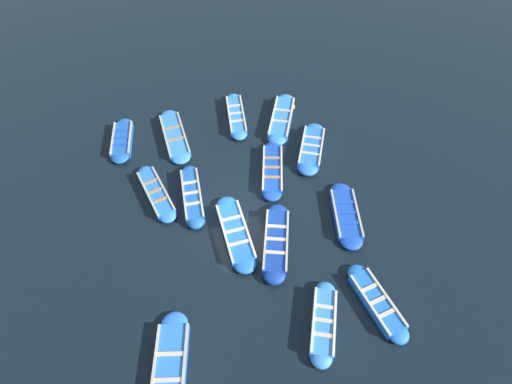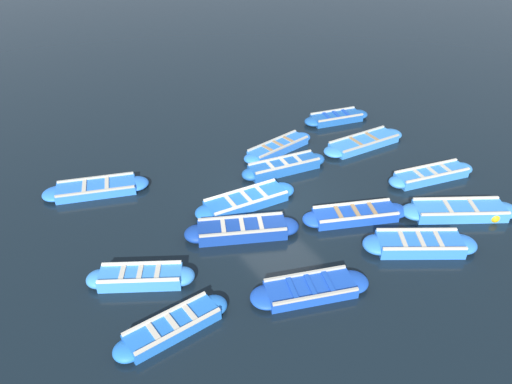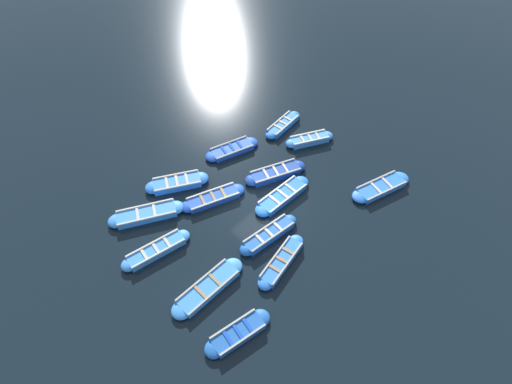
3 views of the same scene
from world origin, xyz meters
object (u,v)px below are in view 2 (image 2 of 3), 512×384
at_px(boat_far_corner, 246,201).
at_px(boat_centre, 242,230).
at_px(boat_outer_right, 284,167).
at_px(boat_broadside, 355,215).
at_px(boat_bow_out, 141,277).
at_px(boat_drifting, 96,189).
at_px(boat_near_quay, 173,327).
at_px(boat_tucked, 459,211).
at_px(boat_alongside, 431,175).
at_px(boat_stern_in, 336,118).
at_px(boat_end_of_row, 364,143).
at_px(boat_inner_gap, 420,244).
at_px(buoy_orange_near, 494,218).
at_px(boat_outer_left, 310,289).
at_px(boat_mid_row, 278,147).

distance_m(boat_far_corner, boat_centre, 1.69).
relative_size(boat_outer_right, boat_far_corner, 0.93).
height_order(boat_broadside, boat_outer_right, boat_outer_right).
relative_size(boat_bow_out, boat_drifting, 0.79).
relative_size(boat_drifting, boat_near_quay, 1.19).
bearing_deg(boat_near_quay, boat_far_corner, 130.45).
xyz_separation_m(boat_tucked, boat_centre, (-3.00, -6.83, 0.02)).
xyz_separation_m(boat_alongside, boat_stern_in, (-5.81, 0.17, -0.01)).
relative_size(boat_stern_in, boat_centre, 0.87).
distance_m(boat_end_of_row, boat_alongside, 3.35).
xyz_separation_m(boat_inner_gap, boat_stern_in, (-8.47, 3.68, -0.03)).
bearing_deg(boat_end_of_row, boat_bow_out, -75.75).
height_order(boat_inner_gap, boat_centre, boat_centre).
bearing_deg(buoy_orange_near, boat_bow_out, -107.59).
bearing_deg(boat_alongside, boat_outer_left, -72.44).
bearing_deg(boat_centre, boat_outer_right, 126.85).
bearing_deg(boat_mid_row, boat_bow_out, -60.52).
bearing_deg(boat_bow_out, boat_alongside, 87.36).
bearing_deg(boat_near_quay, boat_broadside, 99.45).
distance_m(boat_inner_gap, buoy_orange_near, 3.22).
distance_m(boat_bow_out, boat_near_quay, 2.13).
distance_m(boat_broadside, boat_outer_right, 3.84).
relative_size(boat_broadside, boat_near_quay, 1.13).
xyz_separation_m(boat_bow_out, boat_outer_right, (-2.90, 6.98, 0.01)).
relative_size(boat_near_quay, boat_inner_gap, 0.93).
bearing_deg(boat_alongside, boat_outer_right, -127.73).
relative_size(boat_inner_gap, boat_centre, 0.94).
bearing_deg(boat_stern_in, boat_mid_row, -76.48).
relative_size(boat_outer_right, boat_outer_left, 1.01).
height_order(boat_drifting, boat_stern_in, boat_stern_in).
xyz_separation_m(boat_far_corner, boat_centre, (1.38, -0.98, 0.03)).
bearing_deg(buoy_orange_near, boat_alongside, 174.23).
bearing_deg(boat_mid_row, buoy_orange_near, 23.45).
height_order(boat_mid_row, boat_outer_left, boat_mid_row).
distance_m(boat_mid_row, boat_inner_gap, 7.54).
xyz_separation_m(boat_bow_out, boat_tucked, (2.66, 10.40, -0.01)).
bearing_deg(boat_mid_row, boat_end_of_row, 64.99).
bearing_deg(boat_far_corner, buoy_orange_near, 51.35).
relative_size(boat_bow_out, boat_tucked, 0.78).
bearing_deg(boat_broadside, boat_alongside, 95.54).
bearing_deg(boat_tucked, buoy_orange_near, 39.22).
bearing_deg(boat_broadside, boat_stern_in, 145.16).
distance_m(boat_alongside, boat_bow_out, 11.42).
height_order(boat_far_corner, buoy_orange_near, boat_far_corner).
bearing_deg(boat_inner_gap, boat_far_corner, -145.74).
xyz_separation_m(boat_tucked, buoy_orange_near, (0.86, 0.71, -0.01)).
bearing_deg(boat_outer_right, boat_stern_in, 117.44).
bearing_deg(boat_stern_in, boat_tucked, -8.43).
distance_m(boat_near_quay, boat_outer_left, 3.90).
bearing_deg(boat_mid_row, boat_drifting, -97.34).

